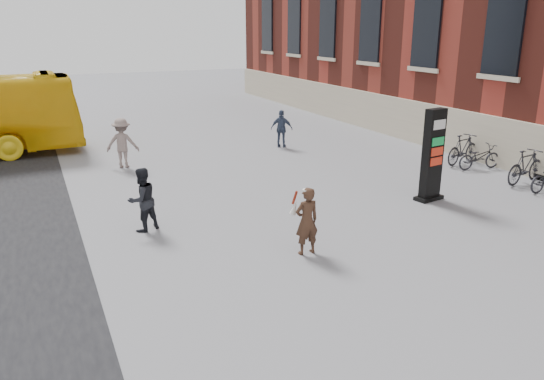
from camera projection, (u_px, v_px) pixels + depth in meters
name	position (u px, v px, depth m)	size (l,w,h in m)	color
ground	(317.00, 245.00, 12.45)	(100.00, 100.00, 0.00)	#9E9EA3
info_pylon	(433.00, 155.00, 15.27)	(0.92, 0.57, 2.69)	black
woman	(307.00, 220.00, 11.74)	(0.59, 0.53, 1.56)	#3D2819
pedestrian_a	(142.00, 200.00, 13.09)	(0.78, 0.61, 1.61)	black
pedestrian_b	(122.00, 143.00, 18.98)	(1.15, 0.66, 1.78)	gray
pedestrian_c	(282.00, 129.00, 22.17)	(0.92, 0.38, 1.57)	#38445D
bike_5	(526.00, 166.00, 17.11)	(0.53, 1.88, 1.13)	#242429
bike_6	(479.00, 157.00, 18.86)	(0.59, 1.69, 0.89)	#242429
bike_7	(463.00, 149.00, 19.54)	(0.53, 1.87, 1.12)	#242429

